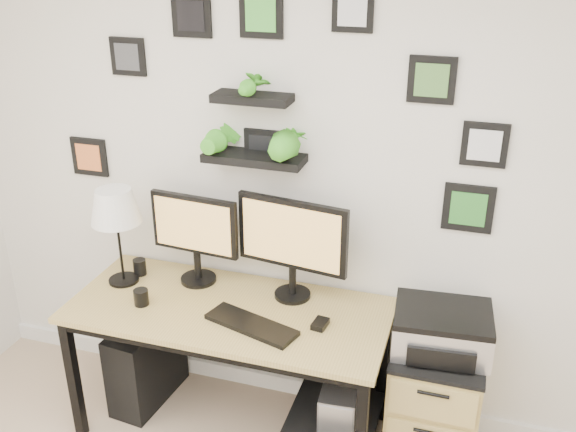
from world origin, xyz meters
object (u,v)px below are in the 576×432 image
at_px(mug, 141,297).
at_px(pc_tower_black, 147,361).
at_px(pc_tower_grey, 341,411).
at_px(printer, 442,330).
at_px(monitor_right, 292,241).
at_px(monitor_left, 195,233).
at_px(desk, 238,326).
at_px(table_lamp, 115,209).
at_px(file_cabinet, 434,403).

xyz_separation_m(mug, pc_tower_black, (-0.12, 0.18, -0.55)).
relative_size(pc_tower_grey, printer, 0.90).
xyz_separation_m(monitor_right, pc_tower_black, (-0.82, -0.12, -0.82)).
bearing_deg(pc_tower_black, printer, 6.31).
bearing_deg(pc_tower_black, monitor_left, 27.79).
height_order(desk, pc_tower_black, desk).
distance_m(monitor_left, monitor_right, 0.53).
xyz_separation_m(monitor_left, monitor_right, (0.53, -0.00, 0.03)).
relative_size(desk, monitor_left, 3.25).
height_order(table_lamp, pc_tower_black, table_lamp).
distance_m(monitor_left, pc_tower_black, 0.85).
height_order(table_lamp, pc_tower_grey, table_lamp).
bearing_deg(desk, mug, -163.70).
bearing_deg(file_cabinet, table_lamp, -179.53).
distance_m(monitor_left, table_lamp, 0.42).
distance_m(mug, pc_tower_black, 0.59).
height_order(mug, pc_tower_grey, mug).
bearing_deg(mug, file_cabinet, 7.53).
bearing_deg(table_lamp, pc_tower_black, -0.49).
distance_m(desk, file_cabinet, 1.04).
xyz_separation_m(mug, printer, (1.46, 0.19, -0.02)).
distance_m(monitor_left, mug, 0.42).
distance_m(pc_tower_black, file_cabinet, 1.59).
distance_m(desk, pc_tower_grey, 0.69).
bearing_deg(file_cabinet, pc_tower_grey, -174.97).
bearing_deg(pc_tower_grey, printer, 4.30).
bearing_deg(file_cabinet, printer, -108.95).
bearing_deg(monitor_left, desk, -29.03).
distance_m(table_lamp, printer, 1.72).
height_order(mug, file_cabinet, mug).
bearing_deg(monitor_right, mug, -157.19).
bearing_deg(desk, file_cabinet, 3.32).
relative_size(monitor_left, mug, 5.96).
relative_size(monitor_right, pc_tower_grey, 1.37).
height_order(monitor_left, pc_tower_grey, monitor_left).
bearing_deg(mug, monitor_right, 22.81).
distance_m(table_lamp, file_cabinet, 1.87).
height_order(desk, mug, mug).
bearing_deg(file_cabinet, monitor_right, 172.49).
relative_size(table_lamp, pc_tower_black, 1.08).
xyz_separation_m(desk, table_lamp, (-0.67, 0.04, 0.55)).
bearing_deg(pc_tower_black, pc_tower_grey, 4.71).
bearing_deg(printer, file_cabinet, 71.05).
xyz_separation_m(pc_tower_grey, printer, (0.45, 0.03, 0.57)).
height_order(monitor_left, file_cabinet, monitor_left).
height_order(monitor_left, table_lamp, table_lamp).
bearing_deg(file_cabinet, pc_tower_black, -179.47).
height_order(table_lamp, printer, table_lamp).
height_order(desk, file_cabinet, desk).
bearing_deg(monitor_left, pc_tower_grey, -9.69).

